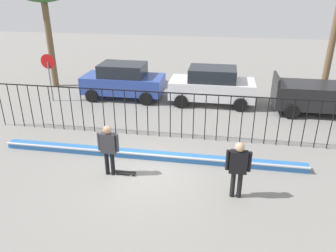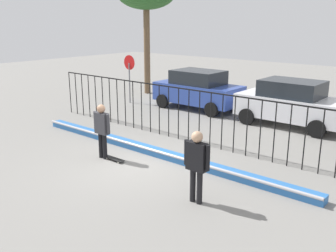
{
  "view_description": "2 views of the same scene",
  "coord_description": "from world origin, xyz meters",
  "px_view_note": "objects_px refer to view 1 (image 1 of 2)",
  "views": [
    {
      "loc": [
        2.42,
        -9.15,
        5.87
      ],
      "look_at": [
        0.67,
        1.13,
        1.26
      ],
      "focal_mm": 35.06,
      "sensor_mm": 36.0,
      "label": 1
    },
    {
      "loc": [
        7.93,
        -7.69,
        4.27
      ],
      "look_at": [
        0.53,
        1.08,
        1.05
      ],
      "focal_mm": 40.75,
      "sensor_mm": 36.0,
      "label": 2
    }
  ],
  "objects_px": {
    "pickup_truck": "(331,93)",
    "skateboarder": "(108,146)",
    "stop_sign": "(49,71)",
    "parked_car_white": "(212,85)",
    "skateboard": "(124,173)",
    "camera_operator": "(238,165)",
    "parked_car_blue": "(123,81)"
  },
  "relations": [
    {
      "from": "skateboarder",
      "to": "stop_sign",
      "type": "bearing_deg",
      "value": 157.47
    },
    {
      "from": "skateboarder",
      "to": "parked_car_blue",
      "type": "distance_m",
      "value": 7.84
    },
    {
      "from": "skateboard",
      "to": "parked_car_white",
      "type": "distance_m",
      "value": 7.93
    },
    {
      "from": "camera_operator",
      "to": "pickup_truck",
      "type": "distance_m",
      "value": 8.76
    },
    {
      "from": "skateboard",
      "to": "skateboarder",
      "type": "bearing_deg",
      "value": -149.15
    },
    {
      "from": "parked_car_white",
      "to": "pickup_truck",
      "type": "height_order",
      "value": "pickup_truck"
    },
    {
      "from": "parked_car_blue",
      "to": "stop_sign",
      "type": "height_order",
      "value": "stop_sign"
    },
    {
      "from": "skateboard",
      "to": "camera_operator",
      "type": "xyz_separation_m",
      "value": [
        3.63,
        -0.63,
        1.02
      ]
    },
    {
      "from": "camera_operator",
      "to": "parked_car_blue",
      "type": "distance_m",
      "value": 10.08
    },
    {
      "from": "stop_sign",
      "to": "parked_car_white",
      "type": "bearing_deg",
      "value": 7.08
    },
    {
      "from": "stop_sign",
      "to": "parked_car_blue",
      "type": "bearing_deg",
      "value": 17.44
    },
    {
      "from": "parked_car_blue",
      "to": "stop_sign",
      "type": "bearing_deg",
      "value": -165.89
    },
    {
      "from": "skateboard",
      "to": "camera_operator",
      "type": "bearing_deg",
      "value": 11.68
    },
    {
      "from": "skateboard",
      "to": "stop_sign",
      "type": "bearing_deg",
      "value": 153.91
    },
    {
      "from": "skateboarder",
      "to": "stop_sign",
      "type": "relative_size",
      "value": 0.7
    },
    {
      "from": "parked_car_white",
      "to": "camera_operator",
      "type": "bearing_deg",
      "value": -86.08
    },
    {
      "from": "skateboarder",
      "to": "pickup_truck",
      "type": "distance_m",
      "value": 11.02
    },
    {
      "from": "pickup_truck",
      "to": "parked_car_blue",
      "type": "bearing_deg",
      "value": 173.24
    },
    {
      "from": "parked_car_blue",
      "to": "pickup_truck",
      "type": "distance_m",
      "value": 10.37
    },
    {
      "from": "parked_car_white",
      "to": "stop_sign",
      "type": "xyz_separation_m",
      "value": [
        -8.36,
        -1.04,
        0.64
      ]
    },
    {
      "from": "skateboarder",
      "to": "pickup_truck",
      "type": "height_order",
      "value": "pickup_truck"
    },
    {
      "from": "pickup_truck",
      "to": "skateboarder",
      "type": "bearing_deg",
      "value": -143.88
    },
    {
      "from": "camera_operator",
      "to": "parked_car_blue",
      "type": "xyz_separation_m",
      "value": [
        -5.88,
        8.19,
        -0.1
      ]
    },
    {
      "from": "parked_car_blue",
      "to": "skateboarder",
      "type": "bearing_deg",
      "value": -79.95
    },
    {
      "from": "skateboard",
      "to": "pickup_truck",
      "type": "distance_m",
      "value": 10.69
    },
    {
      "from": "skateboarder",
      "to": "parked_car_white",
      "type": "bearing_deg",
      "value": 96.3
    },
    {
      "from": "camera_operator",
      "to": "parked_car_white",
      "type": "xyz_separation_m",
      "value": [
        -1.12,
        8.1,
        -0.1
      ]
    },
    {
      "from": "pickup_truck",
      "to": "parked_car_white",
      "type": "bearing_deg",
      "value": 171.08
    },
    {
      "from": "parked_car_white",
      "to": "skateboard",
      "type": "bearing_deg",
      "value": -112.52
    },
    {
      "from": "parked_car_white",
      "to": "pickup_truck",
      "type": "distance_m",
      "value": 5.62
    },
    {
      "from": "skateboarder",
      "to": "camera_operator",
      "type": "distance_m",
      "value": 4.1
    },
    {
      "from": "parked_car_blue",
      "to": "parked_car_white",
      "type": "bearing_deg",
      "value": -4.44
    }
  ]
}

